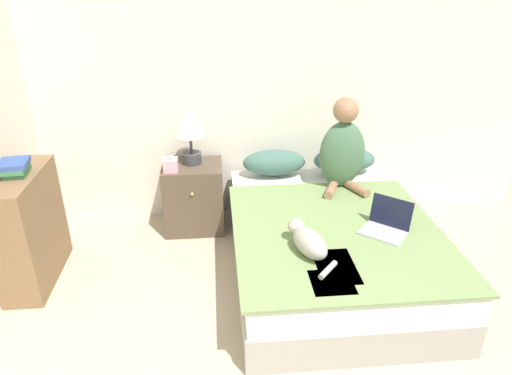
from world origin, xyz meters
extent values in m
cube|color=silver|center=(0.00, 3.42, 1.27)|extent=(5.01, 0.05, 2.55)
cube|color=#9E998E|center=(0.38, 2.37, 0.13)|extent=(1.42, 1.99, 0.26)
cube|color=silver|center=(0.38, 2.37, 0.36)|extent=(1.40, 1.96, 0.20)
cube|color=#758E56|center=(0.38, 2.17, 0.47)|extent=(1.47, 1.59, 0.02)
cube|color=silver|center=(0.20, 1.59, 0.47)|extent=(0.25, 0.26, 0.01)
cube|color=silver|center=(0.26, 1.74, 0.47)|extent=(0.24, 0.39, 0.01)
ellipsoid|color=#42665B|center=(0.06, 3.19, 0.59)|extent=(0.56, 0.27, 0.22)
ellipsoid|color=#42665B|center=(0.70, 3.19, 0.59)|extent=(0.56, 0.27, 0.22)
ellipsoid|color=#476B4C|center=(0.59, 2.90, 0.76)|extent=(0.38, 0.21, 0.57)
sphere|color=#9E7051|center=(0.59, 2.90, 1.13)|extent=(0.21, 0.21, 0.21)
cylinder|color=#9E7051|center=(0.48, 2.77, 0.51)|extent=(0.18, 0.27, 0.07)
cylinder|color=#9E7051|center=(0.69, 2.77, 0.51)|extent=(0.18, 0.27, 0.07)
ellipsoid|color=#A8A399|center=(0.12, 1.90, 0.56)|extent=(0.26, 0.37, 0.16)
sphere|color=#A8A399|center=(0.06, 2.07, 0.58)|extent=(0.11, 0.11, 0.11)
cone|color=#A8A399|center=(0.04, 2.06, 0.62)|extent=(0.05, 0.05, 0.05)
cone|color=#A8A399|center=(0.09, 2.08, 0.62)|extent=(0.05, 0.05, 0.05)
cylinder|color=#A8A399|center=(0.20, 1.69, 0.49)|extent=(0.15, 0.16, 0.04)
cube|color=#B7B7BC|center=(0.68, 2.09, 0.48)|extent=(0.36, 0.35, 0.02)
cube|color=black|center=(0.76, 2.18, 0.60)|extent=(0.26, 0.23, 0.21)
cube|color=brown|center=(-0.67, 3.14, 0.31)|extent=(0.52, 0.42, 0.61)
sphere|color=tan|center=(-0.67, 2.92, 0.44)|extent=(0.03, 0.03, 0.03)
cylinder|color=#38383D|center=(-0.66, 3.18, 0.66)|extent=(0.17, 0.17, 0.10)
cylinder|color=#38383D|center=(-0.66, 3.18, 0.79)|extent=(0.02, 0.02, 0.16)
cone|color=white|center=(-0.66, 3.18, 0.98)|extent=(0.25, 0.25, 0.23)
cube|color=#E09EB2|center=(-0.83, 3.02, 0.67)|extent=(0.12, 0.12, 0.11)
ellipsoid|color=white|center=(-0.83, 3.02, 0.74)|extent=(0.06, 0.04, 0.03)
cube|color=brown|center=(-1.84, 2.48, 0.43)|extent=(0.28, 0.76, 0.86)
cube|color=#3D7A51|center=(-1.83, 2.49, 0.88)|extent=(0.16, 0.21, 0.04)
cube|color=#3D7A51|center=(-1.84, 2.47, 0.91)|extent=(0.20, 0.23, 0.03)
cube|color=#334C8E|center=(-1.83, 2.47, 0.94)|extent=(0.22, 0.24, 0.03)
camera|label=1|loc=(-0.45, -0.54, 2.13)|focal=32.00mm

